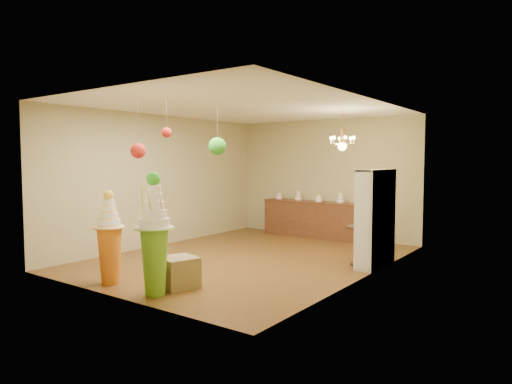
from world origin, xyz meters
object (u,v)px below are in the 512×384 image
Objects in this scene: sideboard at (319,219)px; round_table at (361,240)px; pedestal_orange at (110,247)px; pedestal_green at (154,245)px.

sideboard is 4.10× the size of round_table.
sideboard is at bearing 83.85° from pedestal_orange.
pedestal_orange is at bearing -96.15° from sideboard.
sideboard is (-0.42, 5.82, -0.27)m from pedestal_green.
pedestal_orange is at bearing -127.61° from round_table.
pedestal_green is 1.06m from pedestal_orange.
pedestal_green is 1.21× the size of pedestal_orange.
pedestal_green is 5.84m from sideboard.
sideboard is at bearing 132.64° from round_table.
pedestal_orange is at bearing 180.00° from pedestal_green.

